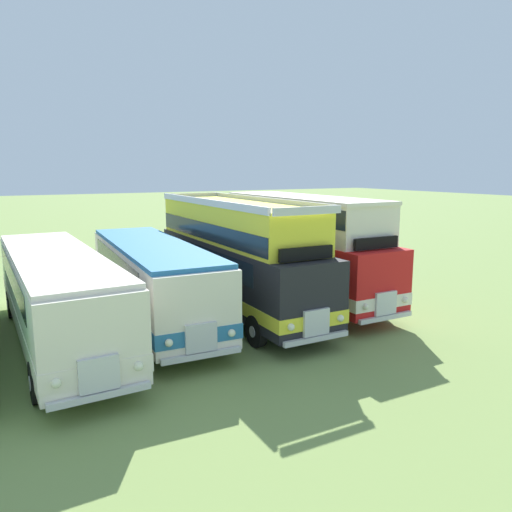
# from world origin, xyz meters

# --- Properties ---
(bus_sixth_in_row) EXTENTS (2.89, 11.62, 2.99)m
(bus_sixth_in_row) POSITION_xyz_m (3.32, -0.23, 1.76)
(bus_sixth_in_row) COLOR silver
(bus_sixth_in_row) RESTS_ON ground
(bus_seventh_in_row) EXTENTS (2.99, 10.57, 2.99)m
(bus_seventh_in_row) POSITION_xyz_m (6.64, 0.37, 1.75)
(bus_seventh_in_row) COLOR silver
(bus_seventh_in_row) RESTS_ON ground
(bus_eighth_in_row) EXTENTS (2.63, 10.72, 4.52)m
(bus_eighth_in_row) POSITION_xyz_m (9.95, 0.17, 2.36)
(bus_eighth_in_row) COLOR black
(bus_eighth_in_row) RESTS_ON ground
(bus_ninth_in_row) EXTENTS (2.63, 10.16, 4.49)m
(bus_ninth_in_row) POSITION_xyz_m (13.27, 0.49, 2.47)
(bus_ninth_in_row) COLOR red
(bus_ninth_in_row) RESTS_ON ground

